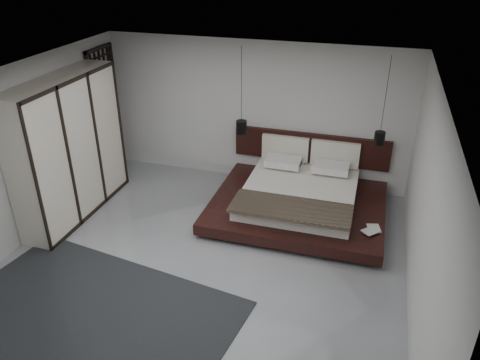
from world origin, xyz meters
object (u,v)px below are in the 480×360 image
(pendant_right, at_px, (380,138))
(wardrobe, at_px, (69,149))
(rug, at_px, (81,325))
(pendant_left, at_px, (241,127))
(lattice_screen, at_px, (107,112))
(bed, at_px, (299,197))

(pendant_right, relative_size, wardrobe, 0.60)
(pendant_right, bearing_deg, rug, -129.80)
(pendant_left, height_order, wardrobe, pendant_left)
(rug, bearing_deg, lattice_screen, 114.75)
(pendant_left, height_order, pendant_right, same)
(wardrobe, bearing_deg, pendant_right, 17.55)
(lattice_screen, distance_m, pendant_right, 5.33)
(lattice_screen, bearing_deg, wardrobe, -81.38)
(lattice_screen, height_order, rug, lattice_screen)
(wardrobe, bearing_deg, pendant_left, 31.65)
(pendant_right, distance_m, rug, 5.51)
(pendant_left, distance_m, rug, 4.40)
(lattice_screen, relative_size, wardrobe, 1.03)
(bed, xyz_separation_m, wardrobe, (-3.84, -1.11, 0.93))
(pendant_right, bearing_deg, lattice_screen, 179.40)
(bed, xyz_separation_m, pendant_right, (1.23, 0.49, 1.10))
(wardrobe, bearing_deg, bed, 16.13)
(pendant_right, distance_m, wardrobe, 5.32)
(lattice_screen, xyz_separation_m, bed, (4.09, -0.55, -1.00))
(lattice_screen, bearing_deg, bed, -7.66)
(bed, distance_m, wardrobe, 4.10)
(bed, bearing_deg, wardrobe, -163.87)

